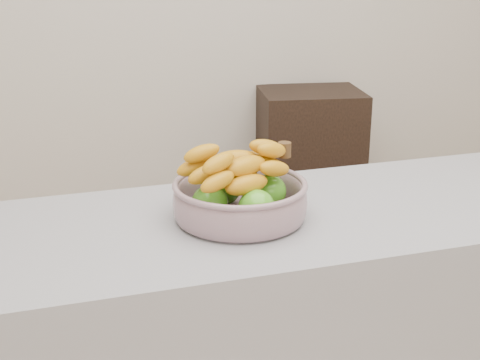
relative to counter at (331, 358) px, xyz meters
name	(u,v)px	position (x,y,z in m)	size (l,w,h in m)	color
counter	(331,358)	(0.00, 0.00, 0.00)	(2.00, 0.60, 0.90)	#9A99A1
cabinet	(309,176)	(0.56, 1.49, -0.01)	(0.48, 0.39, 0.87)	black
fruit_bowl	(240,196)	(-0.27, 0.00, 0.51)	(0.33, 0.33, 0.18)	#97A7B5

